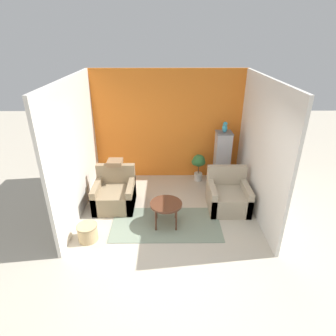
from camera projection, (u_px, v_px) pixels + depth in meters
name	position (u px, v px, depth m)	size (l,w,h in m)	color
ground_plane	(169.00, 258.00, 4.81)	(20.00, 20.00, 0.00)	beige
wall_back_accent	(168.00, 126.00, 7.01)	(3.78, 0.06, 2.75)	orange
wall_left	(75.00, 150.00, 5.59)	(0.06, 3.08, 2.75)	silver
wall_right	(261.00, 149.00, 5.61)	(0.06, 3.08, 2.75)	silver
area_rug	(166.00, 224.00, 5.64)	(2.17, 1.13, 0.01)	gray
coffee_table	(166.00, 206.00, 5.45)	(0.63, 0.63, 0.50)	#512D1E
armchair_left	(115.00, 195.00, 6.14)	(0.85, 0.86, 0.86)	#8E7A5B
armchair_right	(228.00, 196.00, 6.08)	(0.85, 0.86, 0.86)	tan
birdcage	(222.00, 161.00, 6.97)	(0.58, 0.58, 1.35)	slate
parrot	(225.00, 127.00, 6.59)	(0.12, 0.22, 0.26)	teal
potted_plant	(199.00, 164.00, 7.14)	(0.34, 0.31, 0.71)	beige
wicker_basket	(88.00, 232.00, 5.16)	(0.38, 0.38, 0.32)	tan
throw_pillow	(115.00, 162.00, 6.15)	(0.32, 0.32, 0.10)	#846647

